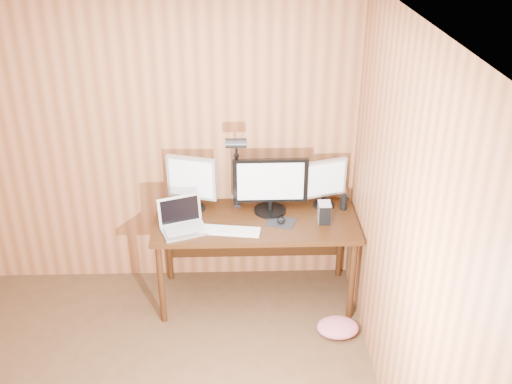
{
  "coord_description": "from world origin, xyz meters",
  "views": [
    {
      "loc": [
        0.81,
        -2.46,
        3.1
      ],
      "look_at": [
        0.93,
        1.58,
        1.02
      ],
      "focal_mm": 42.0,
      "sensor_mm": 36.0,
      "label": 1
    }
  ],
  "objects_px": {
    "mouse": "(281,220)",
    "monitor_right": "(325,182)",
    "speaker": "(344,202)",
    "desk": "(256,228)",
    "monitor_center": "(270,185)",
    "phone": "(233,232)",
    "keyboard": "(231,231)",
    "desk_lamp": "(236,162)",
    "monitor_left": "(192,182)",
    "laptop": "(182,222)",
    "hard_drive": "(324,212)"
  },
  "relations": [
    {
      "from": "monitor_center",
      "to": "hard_drive",
      "type": "bearing_deg",
      "value": -22.35
    },
    {
      "from": "mouse",
      "to": "phone",
      "type": "bearing_deg",
      "value": -135.23
    },
    {
      "from": "mouse",
      "to": "phone",
      "type": "distance_m",
      "value": 0.4
    },
    {
      "from": "monitor_center",
      "to": "monitor_left",
      "type": "height_order",
      "value": "monitor_center"
    },
    {
      "from": "monitor_center",
      "to": "phone",
      "type": "height_order",
      "value": "monitor_center"
    },
    {
      "from": "monitor_center",
      "to": "keyboard",
      "type": "distance_m",
      "value": 0.5
    },
    {
      "from": "phone",
      "to": "desk_lamp",
      "type": "relative_size",
      "value": 0.17
    },
    {
      "from": "laptop",
      "to": "phone",
      "type": "distance_m",
      "value": 0.4
    },
    {
      "from": "laptop",
      "to": "keyboard",
      "type": "xyz_separation_m",
      "value": [
        0.37,
        -0.06,
        -0.05
      ]
    },
    {
      "from": "phone",
      "to": "desk",
      "type": "bearing_deg",
      "value": 41.15
    },
    {
      "from": "monitor_center",
      "to": "monitor_left",
      "type": "relative_size",
      "value": 1.29
    },
    {
      "from": "desk",
      "to": "monitor_left",
      "type": "xyz_separation_m",
      "value": [
        -0.5,
        0.11,
        0.37
      ]
    },
    {
      "from": "desk_lamp",
      "to": "monitor_left",
      "type": "bearing_deg",
      "value": 176.54
    },
    {
      "from": "keyboard",
      "to": "speaker",
      "type": "bearing_deg",
      "value": 28.28
    },
    {
      "from": "laptop",
      "to": "desk_lamp",
      "type": "xyz_separation_m",
      "value": [
        0.42,
        0.27,
        0.37
      ]
    },
    {
      "from": "monitor_left",
      "to": "keyboard",
      "type": "relative_size",
      "value": 1.02
    },
    {
      "from": "monitor_right",
      "to": "hard_drive",
      "type": "xyz_separation_m",
      "value": [
        -0.03,
        -0.25,
        -0.14
      ]
    },
    {
      "from": "desk",
      "to": "desk_lamp",
      "type": "xyz_separation_m",
      "value": [
        -0.15,
        0.07,
        0.56
      ]
    },
    {
      "from": "laptop",
      "to": "desk_lamp",
      "type": "distance_m",
      "value": 0.62
    },
    {
      "from": "monitor_left",
      "to": "desk_lamp",
      "type": "height_order",
      "value": "desk_lamp"
    },
    {
      "from": "laptop",
      "to": "phone",
      "type": "bearing_deg",
      "value": -30.5
    },
    {
      "from": "desk",
      "to": "desk_lamp",
      "type": "height_order",
      "value": "desk_lamp"
    },
    {
      "from": "desk",
      "to": "monitor_center",
      "type": "bearing_deg",
      "value": 24.83
    },
    {
      "from": "phone",
      "to": "speaker",
      "type": "height_order",
      "value": "speaker"
    },
    {
      "from": "monitor_left",
      "to": "mouse",
      "type": "height_order",
      "value": "monitor_left"
    },
    {
      "from": "keyboard",
      "to": "desk_lamp",
      "type": "xyz_separation_m",
      "value": [
        0.04,
        0.33,
        0.42
      ]
    },
    {
      "from": "monitor_left",
      "to": "phone",
      "type": "height_order",
      "value": "monitor_left"
    },
    {
      "from": "monitor_left",
      "to": "desk_lamp",
      "type": "distance_m",
      "value": 0.4
    },
    {
      "from": "laptop",
      "to": "desk",
      "type": "bearing_deg",
      "value": -0.97
    },
    {
      "from": "mouse",
      "to": "phone",
      "type": "relative_size",
      "value": 0.89
    },
    {
      "from": "keyboard",
      "to": "phone",
      "type": "bearing_deg",
      "value": -34.71
    },
    {
      "from": "desk",
      "to": "monitor_center",
      "type": "distance_m",
      "value": 0.39
    },
    {
      "from": "desk",
      "to": "monitor_left",
      "type": "relative_size",
      "value": 3.48
    },
    {
      "from": "hard_drive",
      "to": "desk",
      "type": "bearing_deg",
      "value": 169.72
    },
    {
      "from": "monitor_center",
      "to": "keyboard",
      "type": "relative_size",
      "value": 1.32
    },
    {
      "from": "mouse",
      "to": "desk_lamp",
      "type": "height_order",
      "value": "desk_lamp"
    },
    {
      "from": "monitor_center",
      "to": "keyboard",
      "type": "xyz_separation_m",
      "value": [
        -0.31,
        -0.31,
        -0.23
      ]
    },
    {
      "from": "monitor_right",
      "to": "laptop",
      "type": "height_order",
      "value": "monitor_right"
    },
    {
      "from": "laptop",
      "to": "hard_drive",
      "type": "bearing_deg",
      "value": -15.59
    },
    {
      "from": "speaker",
      "to": "monitor_left",
      "type": "bearing_deg",
      "value": 178.16
    },
    {
      "from": "monitor_left",
      "to": "mouse",
      "type": "relative_size",
      "value": 4.35
    },
    {
      "from": "mouse",
      "to": "monitor_right",
      "type": "bearing_deg",
      "value": 58.71
    },
    {
      "from": "speaker",
      "to": "desk_lamp",
      "type": "xyz_separation_m",
      "value": [
        -0.86,
        -0.0,
        0.37
      ]
    },
    {
      "from": "desk_lamp",
      "to": "monitor_right",
      "type": "bearing_deg",
      "value": 7.82
    },
    {
      "from": "mouse",
      "to": "hard_drive",
      "type": "distance_m",
      "value": 0.34
    },
    {
      "from": "monitor_right",
      "to": "speaker",
      "type": "relative_size",
      "value": 3.22
    },
    {
      "from": "laptop",
      "to": "hard_drive",
      "type": "xyz_separation_m",
      "value": [
        1.1,
        0.08,
        0.02
      ]
    },
    {
      "from": "monitor_right",
      "to": "desk_lamp",
      "type": "relative_size",
      "value": 0.58
    },
    {
      "from": "monitor_right",
      "to": "phone",
      "type": "height_order",
      "value": "monitor_right"
    },
    {
      "from": "desk",
      "to": "monitor_center",
      "type": "xyz_separation_m",
      "value": [
        0.12,
        0.05,
        0.36
      ]
    }
  ]
}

